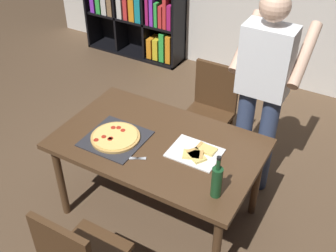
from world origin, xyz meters
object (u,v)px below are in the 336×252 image
Objects in this scene: person_serving_pizza at (263,86)px; pepperoni_pizza_on_tray at (115,138)px; kitchen_scissors at (127,158)px; chair_far_side at (211,106)px; wine_bottle at (217,181)px; dining_table at (158,150)px.

person_serving_pizza is 1.20m from pepperoni_pizza_on_tray.
kitchen_scissors is at bearing -121.13° from person_serving_pizza.
person_serving_pizza is 1.19m from kitchen_scissors.
chair_far_side reaches higher than kitchen_scissors.
chair_far_side is 1.41m from wine_bottle.
dining_table is 0.86× the size of person_serving_pizza.
pepperoni_pizza_on_tray is 2.19× the size of kitchen_scissors.
pepperoni_pizza_on_tray is at bearing 170.40° from wine_bottle.
dining_table is 0.33m from pepperoni_pizza_on_tray.
dining_table is 7.78× the size of kitchen_scissors.
chair_far_side is (0.00, 0.95, -0.16)m from dining_table.
wine_bottle is at bearing -0.78° from kitchen_scissors.
chair_far_side is 2.85× the size of wine_bottle.
pepperoni_pizza_on_tray is (-0.80, -0.86, -0.23)m from person_serving_pizza.
dining_table is at bearing 71.59° from kitchen_scissors.
dining_table is 1.68× the size of chair_far_side.
wine_bottle is 0.69m from kitchen_scissors.
person_serving_pizza is 9.02× the size of kitchen_scissors.
pepperoni_pizza_on_tray is (-0.29, -1.08, 0.25)m from chair_far_side.
pepperoni_pizza_on_tray is 1.35× the size of wine_bottle.
person_serving_pizza reaches higher than pepperoni_pizza_on_tray.
person_serving_pizza is 1.02m from wine_bottle.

